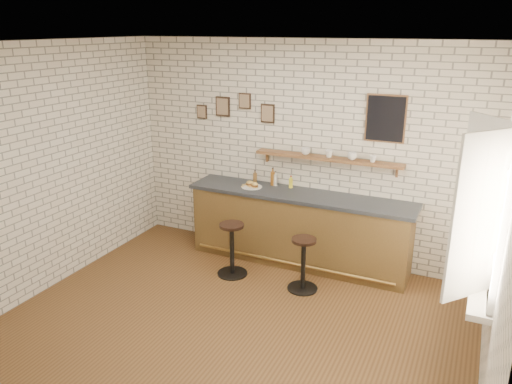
% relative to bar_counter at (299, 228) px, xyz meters
% --- Properties ---
extents(ground, '(5.00, 5.00, 0.00)m').
position_rel_bar_counter_xyz_m(ground, '(-0.10, -1.70, -0.51)').
color(ground, brown).
rests_on(ground, ground).
extents(bar_counter, '(3.10, 0.65, 1.01)m').
position_rel_bar_counter_xyz_m(bar_counter, '(0.00, 0.00, 0.00)').
color(bar_counter, brown).
rests_on(bar_counter, ground).
extents(sandwich_plate, '(0.28, 0.28, 0.01)m').
position_rel_bar_counter_xyz_m(sandwich_plate, '(-0.70, -0.03, 0.51)').
color(sandwich_plate, white).
rests_on(sandwich_plate, bar_counter).
extents(ciabatta_sandwich, '(0.22, 0.15, 0.07)m').
position_rel_bar_counter_xyz_m(ciabatta_sandwich, '(-0.69, -0.03, 0.55)').
color(ciabatta_sandwich, '#DEB55B').
rests_on(ciabatta_sandwich, sandwich_plate).
extents(potato_chips, '(0.25, 0.18, 0.00)m').
position_rel_bar_counter_xyz_m(potato_chips, '(-0.71, -0.03, 0.52)').
color(potato_chips, gold).
rests_on(potato_chips, sandwich_plate).
extents(bitters_bottle_brown, '(0.06, 0.06, 0.19)m').
position_rel_bar_counter_xyz_m(bitters_bottle_brown, '(-0.75, 0.19, 0.58)').
color(bitters_bottle_brown, brown).
rests_on(bitters_bottle_brown, bar_counter).
extents(bitters_bottle_white, '(0.05, 0.05, 0.21)m').
position_rel_bar_counter_xyz_m(bitters_bottle_white, '(-0.43, 0.19, 0.59)').
color(bitters_bottle_white, beige).
rests_on(bitters_bottle_white, bar_counter).
extents(bitters_bottle_amber, '(0.06, 0.06, 0.25)m').
position_rel_bar_counter_xyz_m(bitters_bottle_amber, '(-0.48, 0.19, 0.61)').
color(bitters_bottle_amber, '#8E5016').
rests_on(bitters_bottle_amber, bar_counter).
extents(condiment_bottle_yellow, '(0.05, 0.05, 0.17)m').
position_rel_bar_counter_xyz_m(condiment_bottle_yellow, '(-0.20, 0.19, 0.58)').
color(condiment_bottle_yellow, yellow).
rests_on(condiment_bottle_yellow, bar_counter).
extents(bar_stool_left, '(0.40, 0.40, 0.72)m').
position_rel_bar_counter_xyz_m(bar_stool_left, '(-0.66, -0.71, -0.12)').
color(bar_stool_left, black).
rests_on(bar_stool_left, ground).
extents(bar_stool_right, '(0.38, 0.38, 0.69)m').
position_rel_bar_counter_xyz_m(bar_stool_right, '(0.32, -0.69, -0.14)').
color(bar_stool_right, black).
rests_on(bar_stool_right, ground).
extents(wall_shelf, '(2.00, 0.18, 0.18)m').
position_rel_bar_counter_xyz_m(wall_shelf, '(0.30, 0.20, 0.97)').
color(wall_shelf, brown).
rests_on(wall_shelf, ground).
extents(shelf_cup_a, '(0.12, 0.12, 0.09)m').
position_rel_bar_counter_xyz_m(shelf_cup_a, '(-0.01, 0.20, 1.04)').
color(shelf_cup_a, white).
rests_on(shelf_cup_a, wall_shelf).
extents(shelf_cup_b, '(0.13, 0.13, 0.10)m').
position_rel_bar_counter_xyz_m(shelf_cup_b, '(0.32, 0.20, 1.04)').
color(shelf_cup_b, white).
rests_on(shelf_cup_b, wall_shelf).
extents(shelf_cup_c, '(0.16, 0.16, 0.10)m').
position_rel_bar_counter_xyz_m(shelf_cup_c, '(0.63, 0.20, 1.04)').
color(shelf_cup_c, white).
rests_on(shelf_cup_c, wall_shelf).
extents(shelf_cup_d, '(0.10, 0.10, 0.08)m').
position_rel_bar_counter_xyz_m(shelf_cup_d, '(0.90, 0.20, 1.04)').
color(shelf_cup_d, white).
rests_on(shelf_cup_d, wall_shelf).
extents(back_wall_decor, '(2.96, 0.02, 0.56)m').
position_rel_bar_counter_xyz_m(back_wall_decor, '(0.13, 0.28, 1.54)').
color(back_wall_decor, black).
rests_on(back_wall_decor, ground).
extents(window_sill, '(0.20, 1.35, 0.06)m').
position_rel_bar_counter_xyz_m(window_sill, '(2.30, -1.40, 0.39)').
color(window_sill, white).
rests_on(window_sill, ground).
extents(casement_window, '(0.40, 1.30, 1.56)m').
position_rel_bar_counter_xyz_m(casement_window, '(2.26, -1.40, 1.14)').
color(casement_window, white).
rests_on(casement_window, ground).
extents(book_lower, '(0.16, 0.21, 0.02)m').
position_rel_bar_counter_xyz_m(book_lower, '(2.28, -1.43, 0.43)').
color(book_lower, tan).
rests_on(book_lower, window_sill).
extents(book_upper, '(0.18, 0.25, 0.02)m').
position_rel_bar_counter_xyz_m(book_upper, '(2.28, -1.43, 0.45)').
color(book_upper, tan).
rests_on(book_upper, book_lower).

